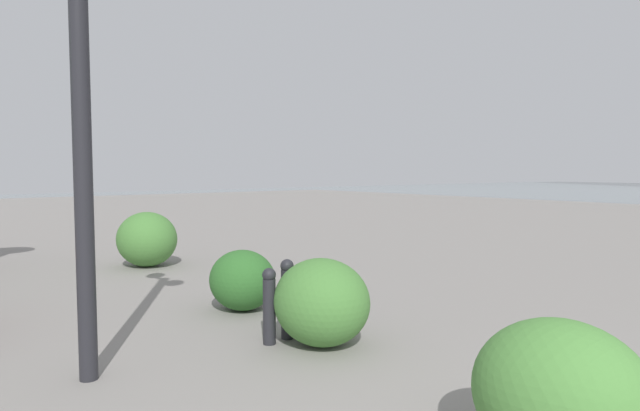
# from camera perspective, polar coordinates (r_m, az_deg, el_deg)

# --- Properties ---
(lamppost) EXTENTS (0.98, 0.28, 3.74)m
(lamppost) POSITION_cam_1_polar(r_m,az_deg,el_deg) (4.53, -24.43, 14.67)
(lamppost) COLOR #232328
(lamppost) RESTS_ON ground
(bollard_near) EXTENTS (0.13, 0.13, 0.72)m
(bollard_near) POSITION_cam_1_polar(r_m,az_deg,el_deg) (5.08, -5.47, -10.53)
(bollard_near) COLOR #232328
(bollard_near) RESTS_ON ground
(bollard_mid) EXTENTS (0.13, 0.13, 0.78)m
(bollard_mid) POSITION_cam_1_polar(r_m,az_deg,el_deg) (5.22, -3.55, -9.81)
(bollard_mid) COLOR #232328
(bollard_mid) RESTS_ON ground
(shrub_low) EXTENTS (0.97, 0.87, 0.82)m
(shrub_low) POSITION_cam_1_polar(r_m,az_deg,el_deg) (3.34, 24.41, -18.03)
(shrub_low) COLOR #477F38
(shrub_low) RESTS_ON ground
(shrub_round) EXTENTS (1.10, 0.99, 0.93)m
(shrub_round) POSITION_cam_1_polar(r_m,az_deg,el_deg) (9.52, -18.10, -3.46)
(shrub_round) COLOR #477F38
(shrub_round) RESTS_ON ground
(shrub_wide) EXTENTS (0.83, 0.75, 0.71)m
(shrub_wide) POSITION_cam_1_polar(r_m,az_deg,el_deg) (6.33, -8.34, -7.93)
(shrub_wide) COLOR #2D6628
(shrub_wide) RESTS_ON ground
(shrub_tall) EXTENTS (0.96, 0.86, 0.82)m
(shrub_tall) POSITION_cam_1_polar(r_m,az_deg,el_deg) (5.03, 0.16, -10.32)
(shrub_tall) COLOR #477F38
(shrub_tall) RESTS_ON ground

